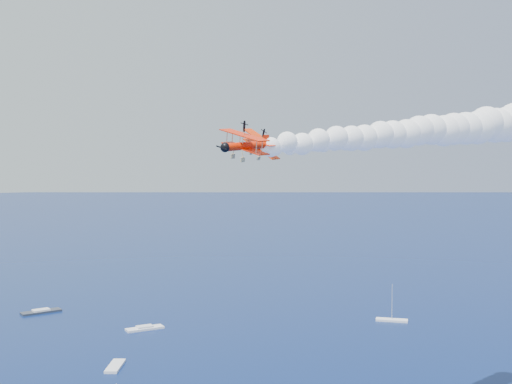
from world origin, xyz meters
name	(u,v)px	position (x,y,z in m)	size (l,w,h in m)	color
biplane_lead	(263,147)	(6.73, 37.90, 57.86)	(7.07, 7.93, 4.78)	#ED3005
biplane_trail	(246,146)	(-8.22, 11.41, 57.57)	(6.42, 7.20, 4.34)	#FF2605
smoke_trail_lead	(402,134)	(39.94, 46.08, 60.50)	(67.14, 21.46, 11.83)	white
smoke_trail_trail	(443,129)	(25.27, 18.37, 60.21)	(67.64, 19.25, 11.83)	white
spectator_boats	(52,381)	(-15.01, 112.99, 0.35)	(217.62, 169.62, 0.70)	silver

